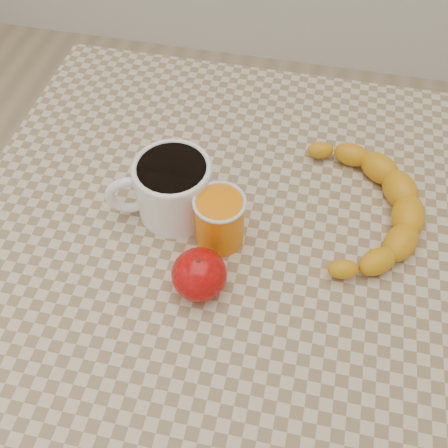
% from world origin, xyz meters
% --- Properties ---
extents(ground, '(3.00, 3.00, 0.00)m').
position_xyz_m(ground, '(0.00, 0.00, 0.00)').
color(ground, tan).
rests_on(ground, ground).
extents(table, '(0.80, 0.80, 0.75)m').
position_xyz_m(table, '(0.00, 0.00, 0.66)').
color(table, tan).
rests_on(table, ground).
extents(coffee_mug, '(0.17, 0.15, 0.10)m').
position_xyz_m(coffee_mug, '(-0.08, 0.03, 0.80)').
color(coffee_mug, white).
rests_on(coffee_mug, table).
extents(orange_juice_glass, '(0.07, 0.07, 0.09)m').
position_xyz_m(orange_juice_glass, '(-0.00, -0.01, 0.79)').
color(orange_juice_glass, orange).
rests_on(orange_juice_glass, table).
extents(apple, '(0.09, 0.09, 0.07)m').
position_xyz_m(apple, '(-0.01, -0.10, 0.78)').
color(apple, '#8F0408').
rests_on(apple, table).
extents(banana, '(0.25, 0.33, 0.05)m').
position_xyz_m(banana, '(0.20, 0.07, 0.77)').
color(banana, orange).
rests_on(banana, table).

